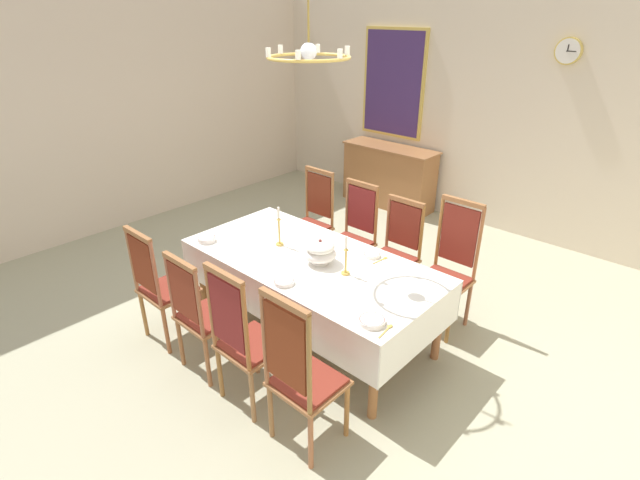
{
  "coord_description": "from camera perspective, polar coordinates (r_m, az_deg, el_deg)",
  "views": [
    {
      "loc": [
        2.51,
        -2.82,
        2.72
      ],
      "look_at": [
        0.05,
        -0.15,
        0.94
      ],
      "focal_mm": 26.68,
      "sensor_mm": 36.0,
      "label": 1
    }
  ],
  "objects": [
    {
      "name": "ground",
      "position": [
        4.67,
        0.76,
        -9.92
      ],
      "size": [
        7.21,
        6.38,
        0.04
      ],
      "primitive_type": "cube",
      "color": "#AAA98D"
    },
    {
      "name": "back_wall",
      "position": [
        6.66,
        20.38,
        14.32
      ],
      "size": [
        7.21,
        0.08,
        3.09
      ],
      "primitive_type": "cube",
      "color": "beige",
      "rests_on": "ground"
    },
    {
      "name": "left_wall",
      "position": [
        6.88,
        -23.17,
        14.2
      ],
      "size": [
        0.08,
        6.38,
        3.09
      ],
      "primitive_type": "cube",
      "color": "beige",
      "rests_on": "ground"
    },
    {
      "name": "dining_table",
      "position": [
        4.15,
        -1.12,
        -3.17
      ],
      "size": [
        2.29,
        1.09,
        0.77
      ],
      "color": "#965E31",
      "rests_on": "ground"
    },
    {
      "name": "tablecloth",
      "position": [
        4.16,
        -1.11,
        -3.4
      ],
      "size": [
        2.31,
        1.11,
        0.38
      ],
      "color": "white",
      "rests_on": "dining_table"
    },
    {
      "name": "chair_south_a",
      "position": [
        4.35,
        -18.57,
        -5.03
      ],
      "size": [
        0.44,
        0.42,
        1.11
      ],
      "color": "#9E623C",
      "rests_on": "ground"
    },
    {
      "name": "chair_north_a",
      "position": [
        5.38,
        -0.96,
        2.56
      ],
      "size": [
        0.44,
        0.42,
        1.13
      ],
      "rotation": [
        0.0,
        0.0,
        3.14
      ],
      "color": "#945939",
      "rests_on": "ground"
    },
    {
      "name": "chair_south_b",
      "position": [
        3.91,
        -14.05,
        -8.34
      ],
      "size": [
        0.44,
        0.42,
        1.08
      ],
      "color": "#94603D",
      "rests_on": "ground"
    },
    {
      "name": "chair_north_b",
      "position": [
        5.02,
        4.0,
        0.68
      ],
      "size": [
        0.44,
        0.42,
        1.12
      ],
      "rotation": [
        0.0,
        0.0,
        3.14
      ],
      "color": "#93563E",
      "rests_on": "ground"
    },
    {
      "name": "chair_south_c",
      "position": [
        3.52,
        -9.12,
        -11.43
      ],
      "size": [
        0.44,
        0.42,
        1.19
      ],
      "color": "#98613F",
      "rests_on": "ground"
    },
    {
      "name": "chair_north_c",
      "position": [
        4.74,
        9.04,
        -1.37
      ],
      "size": [
        0.44,
        0.42,
        1.08
      ],
      "rotation": [
        0.0,
        0.0,
        3.14
      ],
      "color": "#935739",
      "rests_on": "ground"
    },
    {
      "name": "chair_south_d",
      "position": [
        3.17,
        -2.37,
        -15.66
      ],
      "size": [
        0.44,
        0.42,
        1.23
      ],
      "color": "olive",
      "rests_on": "ground"
    },
    {
      "name": "chair_north_d",
      "position": [
        4.48,
        15.19,
        -3.05
      ],
      "size": [
        0.44,
        0.42,
        1.22
      ],
      "rotation": [
        0.0,
        0.0,
        3.14
      ],
      "color": "olive",
      "rests_on": "ground"
    },
    {
      "name": "soup_tureen",
      "position": [
        4.0,
        0.01,
        -1.39
      ],
      "size": [
        0.28,
        0.28,
        0.22
      ],
      "color": "white",
      "rests_on": "tablecloth"
    },
    {
      "name": "candlestick_west",
      "position": [
        4.3,
        -4.92,
        1.22
      ],
      "size": [
        0.07,
        0.07,
        0.37
      ],
      "color": "gold",
      "rests_on": "tablecloth"
    },
    {
      "name": "candlestick_east",
      "position": [
        3.82,
        3.12,
        -2.33
      ],
      "size": [
        0.07,
        0.07,
        0.34
      ],
      "color": "gold",
      "rests_on": "tablecloth"
    },
    {
      "name": "bowl_near_left",
      "position": [
        3.33,
        6.26,
        -9.6
      ],
      "size": [
        0.19,
        0.19,
        0.03
      ],
      "color": "white",
      "rests_on": "tablecloth"
    },
    {
      "name": "bowl_near_right",
      "position": [
        4.17,
        6.24,
        -1.77
      ],
      "size": [
        0.15,
        0.15,
        0.03
      ],
      "color": "white",
      "rests_on": "tablecloth"
    },
    {
      "name": "bowl_far_left",
      "position": [
        4.53,
        -13.44,
        0.13
      ],
      "size": [
        0.17,
        0.17,
        0.04
      ],
      "color": "white",
      "rests_on": "tablecloth"
    },
    {
      "name": "bowl_far_right",
      "position": [
        3.76,
        -4.35,
        -5.0
      ],
      "size": [
        0.16,
        0.16,
        0.03
      ],
      "color": "white",
      "rests_on": "tablecloth"
    },
    {
      "name": "spoon_primary",
      "position": [
        3.3,
        8.21,
        -10.39
      ],
      "size": [
        0.04,
        0.18,
        0.01
      ],
      "rotation": [
        0.0,
        0.0,
        0.12
      ],
      "color": "gold",
      "rests_on": "tablecloth"
    },
    {
      "name": "spoon_secondary",
      "position": [
        4.14,
        7.64,
        -2.23
      ],
      "size": [
        0.04,
        0.18,
        0.01
      ],
      "rotation": [
        0.0,
        0.0,
        -0.1
      ],
      "color": "gold",
      "rests_on": "tablecloth"
    },
    {
      "name": "sideboard",
      "position": [
        7.28,
        8.25,
        7.59
      ],
      "size": [
        1.44,
        0.48,
        0.9
      ],
      "rotation": [
        0.0,
        0.0,
        3.14
      ],
      "color": "#956037",
      "rests_on": "ground"
    },
    {
      "name": "mounted_clock",
      "position": [
        6.25,
        27.64,
        19.45
      ],
      "size": [
        0.29,
        0.06,
        0.29
      ],
      "color": "#D1B251"
    },
    {
      "name": "framed_painting",
      "position": [
        7.31,
        8.77,
        18.04
      ],
      "size": [
        1.03,
        0.05,
        1.51
      ],
      "color": "#D1B251"
    },
    {
      "name": "chandelier",
      "position": [
        3.64,
        -1.36,
        21.25
      ],
      "size": [
        0.62,
        0.61,
        0.66
      ],
      "color": "gold"
    }
  ]
}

